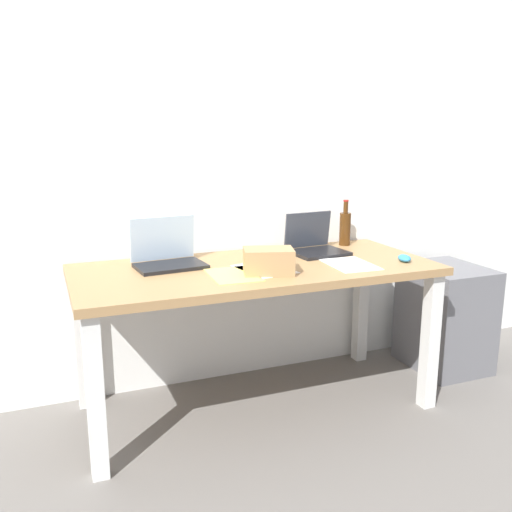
{
  "coord_description": "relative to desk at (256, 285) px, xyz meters",
  "views": [
    {
      "loc": [
        -0.98,
        -2.46,
        1.41
      ],
      "look_at": [
        0.0,
        0.0,
        0.8
      ],
      "focal_mm": 38.84,
      "sensor_mm": 36.0,
      "label": 1
    }
  ],
  "objects": [
    {
      "name": "ground_plane",
      "position": [
        0.0,
        0.0,
        -0.66
      ],
      "size": [
        8.0,
        8.0,
        0.0
      ],
      "primitive_type": "plane",
      "color": "slate"
    },
    {
      "name": "laptop_right",
      "position": [
        0.41,
        0.16,
        0.14
      ],
      "size": [
        0.3,
        0.27,
        0.21
      ],
      "color": "black",
      "rests_on": "desk"
    },
    {
      "name": "computer_mouse",
      "position": [
        0.74,
        -0.19,
        0.11
      ],
      "size": [
        0.09,
        0.11,
        0.03
      ],
      "primitive_type": "ellipsoid",
      "rotation": [
        0.0,
        0.0,
        -0.33
      ],
      "color": "#338CC6",
      "rests_on": "desk"
    },
    {
      "name": "laptop_left",
      "position": [
        -0.4,
        0.16,
        0.15
      ],
      "size": [
        0.35,
        0.27,
        0.24
      ],
      "color": "black",
      "rests_on": "desk"
    },
    {
      "name": "paper_yellow_folder",
      "position": [
        -0.17,
        -0.13,
        0.1
      ],
      "size": [
        0.22,
        0.3,
        0.0
      ],
      "primitive_type": "cube",
      "rotation": [
        0.0,
        0.0,
        -0.04
      ],
      "color": "#F4E06B",
      "rests_on": "desk"
    },
    {
      "name": "back_wall",
      "position": [
        0.0,
        0.45,
        0.64
      ],
      "size": [
        5.2,
        0.08,
        2.6
      ],
      "primitive_type": "cube",
      "color": "white",
      "rests_on": "ground"
    },
    {
      "name": "beer_bottle",
      "position": [
        0.66,
        0.28,
        0.2
      ],
      "size": [
        0.06,
        0.06,
        0.26
      ],
      "color": "#47280F",
      "rests_on": "desk"
    },
    {
      "name": "desk",
      "position": [
        0.0,
        0.0,
        0.0
      ],
      "size": [
        1.77,
        0.77,
        0.75
      ],
      "color": "#A37A4C",
      "rests_on": "ground"
    },
    {
      "name": "cardboard_box",
      "position": [
        -0.0,
        -0.16,
        0.16
      ],
      "size": [
        0.26,
        0.21,
        0.12
      ],
      "primitive_type": "cube",
      "rotation": [
        0.0,
        0.0,
        -0.29
      ],
      "color": "tan",
      "rests_on": "desk"
    },
    {
      "name": "paper_sheet_center",
      "position": [
        0.01,
        -0.08,
        0.1
      ],
      "size": [
        0.26,
        0.33,
        0.0
      ],
      "primitive_type": "cube",
      "rotation": [
        0.0,
        0.0,
        0.18
      ],
      "color": "white",
      "rests_on": "desk"
    },
    {
      "name": "paper_sheet_front_right",
      "position": [
        0.44,
        -0.15,
        0.1
      ],
      "size": [
        0.22,
        0.31,
        0.0
      ],
      "primitive_type": "cube",
      "rotation": [
        0.0,
        0.0,
        -0.05
      ],
      "color": "white",
      "rests_on": "desk"
    },
    {
      "name": "filing_cabinet",
      "position": [
        1.24,
        0.05,
        -0.35
      ],
      "size": [
        0.4,
        0.48,
        0.62
      ],
      "primitive_type": "cube",
      "color": "slate",
      "rests_on": "ground"
    }
  ]
}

